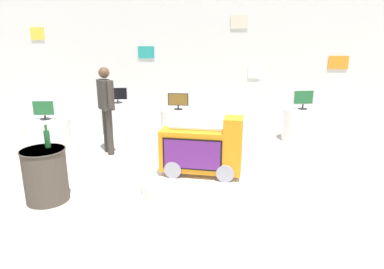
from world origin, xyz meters
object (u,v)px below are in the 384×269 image
side_table_round (46,175)px  main_display_pedestal (201,182)px  display_pedestal_right_rear (48,137)px  tv_on_right_rear (44,109)px  novelty_firetruck_tv (202,152)px  display_pedestal_center_rear (178,125)px  bottle_on_side_table (47,138)px  display_pedestal_far_right (119,117)px  tv_on_center_rear (178,101)px  tv_on_far_right (117,95)px  display_pedestal_left_rear (301,125)px  tv_on_left_rear (303,98)px  shopper_browsing_near_truck (106,104)px

side_table_round → main_display_pedestal: bearing=14.0°
display_pedestal_right_rear → tv_on_right_rear: tv_on_right_rear is taller
novelty_firetruck_tv → tv_on_right_rear: novelty_firetruck_tv is taller
main_display_pedestal → novelty_firetruck_tv: novelty_firetruck_tv is taller
main_display_pedestal → novelty_firetruck_tv: (0.02, -0.01, 0.47)m
display_pedestal_center_rear → bottle_on_side_table: bottle_on_side_table is taller
display_pedestal_far_right → side_table_round: side_table_round is taller
tv_on_center_rear → bottle_on_side_table: (-1.42, -2.83, -0.04)m
side_table_round → tv_on_right_rear: bearing=116.8°
display_pedestal_far_right → tv_on_far_right: 0.55m
display_pedestal_right_rear → side_table_round: side_table_round is taller
display_pedestal_far_right → tv_on_far_right: (-0.00, -0.00, 0.55)m
tv_on_far_right → side_table_round: (0.08, -3.62, -0.52)m
tv_on_center_rear → bottle_on_side_table: size_ratio=1.39×
display_pedestal_center_rear → display_pedestal_far_right: 1.67m
main_display_pedestal → tv_on_center_rear: bearing=104.2°
display_pedestal_left_rear → display_pedestal_right_rear: size_ratio=0.92×
tv_on_left_rear → display_pedestal_center_rear: (-2.67, -0.26, -0.58)m
tv_on_left_rear → shopper_browsing_near_truck: 4.09m
display_pedestal_left_rear → tv_on_left_rear: tv_on_left_rear is taller
tv_on_right_rear → side_table_round: bearing=-63.2°
novelty_firetruck_tv → side_table_round: bearing=-166.4°
novelty_firetruck_tv → bottle_on_side_table: bearing=-169.0°
tv_on_far_right → tv_on_right_rear: bearing=-115.1°
main_display_pedestal → side_table_round: (-2.06, -0.51, 0.26)m
main_display_pedestal → tv_on_far_right: (-2.14, 3.11, 0.78)m
tv_on_left_rear → display_pedestal_left_rear: bearing=79.1°
display_pedestal_right_rear → side_table_round: bearing=-63.3°
main_display_pedestal → display_pedestal_far_right: display_pedestal_far_right is taller
tv_on_left_rear → display_pedestal_right_rear: 5.25m
display_pedestal_far_right → side_table_round: (0.07, -3.62, 0.02)m
display_pedestal_right_rear → tv_on_center_rear: bearing=25.2°
tv_on_left_rear → bottle_on_side_table: (-4.09, -3.09, -0.07)m
main_display_pedestal → display_pedestal_right_rear: display_pedestal_right_rear is taller
tv_on_right_rear → side_table_round: size_ratio=0.55×
tv_on_left_rear → side_table_round: bearing=-142.2°
tv_on_right_rear → display_pedestal_right_rear: bearing=83.0°
novelty_firetruck_tv → display_pedestal_far_right: novelty_firetruck_tv is taller
display_pedestal_left_rear → tv_on_right_rear: (-5.04, -1.38, 0.54)m
tv_on_center_rear → tv_on_far_right: 1.67m
tv_on_center_rear → side_table_round: size_ratio=0.60×
tv_on_left_rear → tv_on_far_right: 4.21m
novelty_firetruck_tv → shopper_browsing_near_truck: shopper_browsing_near_truck is taller
shopper_browsing_near_truck → display_pedestal_center_rear: bearing=36.3°
novelty_firetruck_tv → display_pedestal_right_rear: 3.29m
display_pedestal_far_right → shopper_browsing_near_truck: 1.74m
main_display_pedestal → display_pedestal_far_right: (-2.14, 3.11, 0.24)m
tv_on_far_right → shopper_browsing_near_truck: (0.27, -1.60, 0.07)m
tv_on_center_rear → display_pedestal_far_right: tv_on_center_rear is taller
display_pedestal_center_rear → tv_on_far_right: bearing=156.0°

